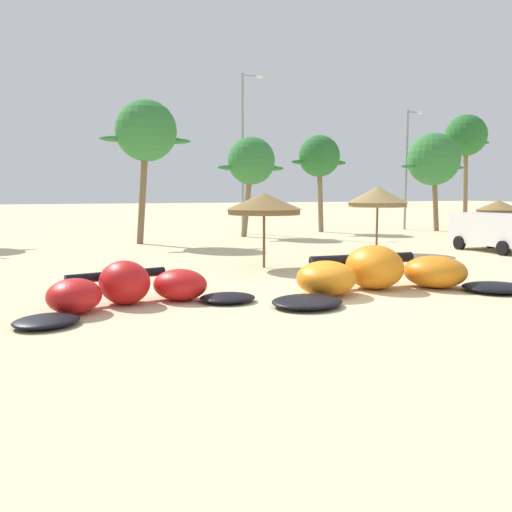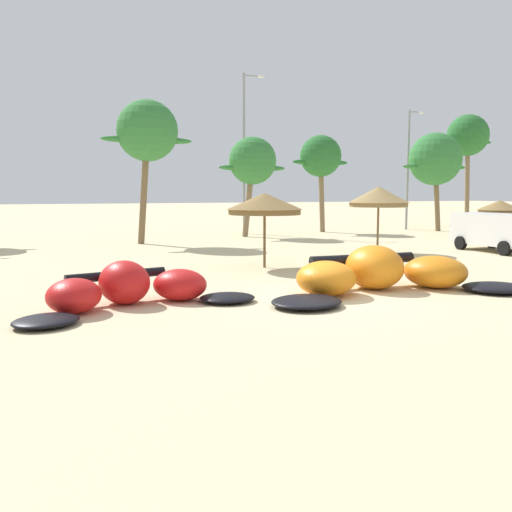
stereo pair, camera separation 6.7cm
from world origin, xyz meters
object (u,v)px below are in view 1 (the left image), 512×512
kite_left_of_center (382,274)px  beach_umbrella_outermost (499,207)px  kite_left (130,289)px  palm_center_right (319,157)px  palm_center_left (251,162)px  palm_left_of_gap (146,132)px  palm_right_of_gap (434,160)px  lamppost_west_center (244,147)px  beach_umbrella_middle (264,204)px  lamppost_east_center (407,164)px  beach_umbrella_near_palms (378,197)px  parked_van (496,229)px  palm_right (466,137)px

kite_left_of_center → beach_umbrella_outermost: beach_umbrella_outermost is taller
kite_left → beach_umbrella_outermost: bearing=21.6°
palm_center_right → palm_center_left: bearing=-162.6°
kite_left → palm_left_of_gap: bearing=76.5°
beach_umbrella_outermost → palm_left_of_gap: size_ratio=0.31×
palm_right_of_gap → lamppost_west_center: bearing=166.6°
beach_umbrella_middle → lamppost_east_center: size_ratio=0.32×
beach_umbrella_near_palms → parked_van: (5.80, -1.62, -1.58)m
palm_right_of_gap → beach_umbrella_middle: bearing=-145.1°
beach_umbrella_middle → lamppost_east_center: 25.04m
parked_van → palm_right_of_gap: bearing=61.9°
palm_center_right → kite_left_of_center: bearing=-114.8°
palm_center_right → lamppost_east_center: size_ratio=0.76×
kite_left_of_center → palm_center_left: (4.22, 20.35, 4.32)m
parked_van → palm_center_left: bearing=119.3°
palm_right → lamppost_east_center: 6.38m
lamppost_east_center → palm_center_right: bearing=179.1°
kite_left_of_center → palm_right: bearing=43.2°
parked_van → lamppost_west_center: size_ratio=0.44×
beach_umbrella_middle → lamppost_west_center: bearing=70.8°
lamppost_west_center → beach_umbrella_outermost: bearing=-57.6°
kite_left_of_center → palm_right: size_ratio=0.92×
palm_right → lamppost_east_center: bearing=-177.1°
kite_left_of_center → palm_right_of_gap: size_ratio=1.17×
palm_left_of_gap → kite_left: bearing=-103.5°
parked_van → palm_center_right: (-1.40, 15.16, 4.28)m
beach_umbrella_middle → palm_right_of_gap: size_ratio=0.40×
beach_umbrella_near_palms → palm_center_right: (4.40, 13.54, 2.70)m
parked_van → lamppost_east_center: 16.76m
lamppost_west_center → lamppost_east_center: 13.23m
kite_left → palm_center_left: 23.18m
palm_left_of_gap → palm_center_left: 7.81m
kite_left_of_center → palm_right: 33.46m
palm_center_left → palm_center_right: (6.05, 1.90, 0.54)m
palm_center_right → palm_right_of_gap: (8.13, -2.53, -0.13)m
palm_center_right → lamppost_east_center: (7.66, -0.12, -0.32)m
kite_left_of_center → lamppost_west_center: 24.09m
parked_van → palm_center_right: palm_center_right is taller
palm_center_right → lamppost_east_center: 7.67m
palm_right → lamppost_west_center: (-19.11, 0.55, -1.34)m
lamppost_west_center → kite_left_of_center: bearing=-101.7°
kite_left → palm_right_of_gap: palm_right_of_gap is taller
kite_left_of_center → palm_center_left: bearing=78.3°
lamppost_east_center → palm_center_left: bearing=-172.6°
palm_right_of_gap → lamppost_west_center: (-13.63, 3.26, 0.76)m
beach_umbrella_near_palms → lamppost_west_center: size_ratio=0.29×
palm_right_of_gap → palm_right: 6.47m
palm_left_of_gap → palm_right_of_gap: size_ratio=1.11×
kite_left → kite_left_of_center: bearing=-5.3°
kite_left → palm_left_of_gap: (4.13, 17.22, 5.75)m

